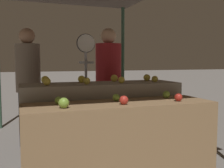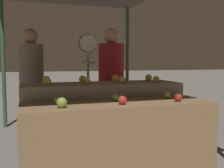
% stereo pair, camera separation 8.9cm
% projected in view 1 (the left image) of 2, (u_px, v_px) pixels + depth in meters
% --- Properties ---
extents(display_counter_front, '(1.79, 0.55, 0.87)m').
position_uv_depth(display_counter_front, '(120.00, 148.00, 2.49)').
color(display_counter_front, olive).
rests_on(display_counter_front, ground_plane).
extents(display_counter_back, '(1.79, 0.55, 1.01)m').
position_uv_depth(display_counter_back, '(101.00, 126.00, 3.05)').
color(display_counter_back, gray).
rests_on(display_counter_back, ground_plane).
extents(apple_front_0, '(0.09, 0.09, 0.09)m').
position_uv_depth(apple_front_0, '(64.00, 103.00, 2.16)').
color(apple_front_0, '#7AA338').
rests_on(apple_front_0, display_counter_front).
extents(apple_front_1, '(0.08, 0.08, 0.08)m').
position_uv_depth(apple_front_1, '(124.00, 100.00, 2.34)').
color(apple_front_1, '#B72D23').
rests_on(apple_front_1, display_counter_front).
extents(apple_front_2, '(0.08, 0.08, 0.08)m').
position_uv_depth(apple_front_2, '(178.00, 97.00, 2.53)').
color(apple_front_2, '#AD281E').
rests_on(apple_front_2, display_counter_front).
extents(apple_front_3, '(0.07, 0.07, 0.07)m').
position_uv_depth(apple_front_3, '(59.00, 100.00, 2.36)').
color(apple_front_3, '#7AA338').
rests_on(apple_front_3, display_counter_front).
extents(apple_front_4, '(0.07, 0.07, 0.07)m').
position_uv_depth(apple_front_4, '(116.00, 97.00, 2.54)').
color(apple_front_4, '#7AA338').
rests_on(apple_front_4, display_counter_front).
extents(apple_front_5, '(0.08, 0.08, 0.08)m').
position_uv_depth(apple_front_5, '(166.00, 94.00, 2.75)').
color(apple_front_5, '#84AD3D').
rests_on(apple_front_5, display_counter_front).
extents(apple_back_0, '(0.08, 0.08, 0.08)m').
position_uv_depth(apple_back_0, '(47.00, 82.00, 2.70)').
color(apple_back_0, yellow).
rests_on(apple_back_0, display_counter_back).
extents(apple_back_1, '(0.08, 0.08, 0.08)m').
position_uv_depth(apple_back_1, '(87.00, 81.00, 2.82)').
color(apple_back_1, gold).
rests_on(apple_back_1, display_counter_back).
extents(apple_back_2, '(0.08, 0.08, 0.08)m').
position_uv_depth(apple_back_2, '(122.00, 80.00, 2.98)').
color(apple_back_2, yellow).
rests_on(apple_back_2, display_counter_back).
extents(apple_back_3, '(0.08, 0.08, 0.08)m').
position_uv_depth(apple_back_3, '(155.00, 79.00, 3.11)').
color(apple_back_3, gold).
rests_on(apple_back_3, display_counter_back).
extents(apple_back_4, '(0.09, 0.09, 0.09)m').
position_uv_depth(apple_back_4, '(45.00, 80.00, 2.90)').
color(apple_back_4, gold).
rests_on(apple_back_4, display_counter_back).
extents(apple_back_5, '(0.08, 0.08, 0.08)m').
position_uv_depth(apple_back_5, '(82.00, 79.00, 3.03)').
color(apple_back_5, gold).
rests_on(apple_back_5, display_counter_back).
extents(apple_back_6, '(0.09, 0.09, 0.09)m').
position_uv_depth(apple_back_6, '(114.00, 78.00, 3.18)').
color(apple_back_6, yellow).
rests_on(apple_back_6, display_counter_back).
extents(apple_back_7, '(0.09, 0.09, 0.09)m').
position_uv_depth(apple_back_7, '(147.00, 78.00, 3.31)').
color(apple_back_7, gold).
rests_on(apple_back_7, display_counter_back).
extents(produce_scale, '(0.25, 0.20, 1.63)m').
position_uv_depth(produce_scale, '(86.00, 68.00, 3.54)').
color(produce_scale, '#99999E').
rests_on(produce_scale, ground_plane).
extents(person_vendor_at_scale, '(0.52, 0.52, 1.75)m').
position_uv_depth(person_vendor_at_scale, '(108.00, 78.00, 3.98)').
color(person_vendor_at_scale, '#2D2D38').
rests_on(person_vendor_at_scale, ground_plane).
extents(person_customer_left, '(0.42, 0.42, 1.74)m').
position_uv_depth(person_customer_left, '(28.00, 78.00, 3.88)').
color(person_customer_left, '#2D2D38').
rests_on(person_customer_left, ground_plane).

